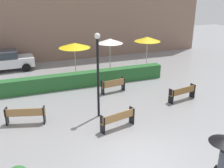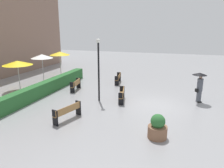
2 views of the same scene
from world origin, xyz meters
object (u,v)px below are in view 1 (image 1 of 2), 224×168
Objects in this scene: bench_mid_center at (118,119)px; parked_car at (5,60)px; pedestrian_with_umbrella at (224,160)px; patio_umbrella_yellow_far at (147,39)px; patio_umbrella_yellow at (74,45)px; bench_far_left at (25,114)px; lamp_post at (98,68)px; patio_umbrella_white at (110,41)px; bench_back_row at (113,85)px; bench_far_right at (183,92)px.

parked_car reaches higher than bench_mid_center.
bench_mid_center is at bearing 105.93° from pedestrian_with_umbrella.
patio_umbrella_yellow_far is 0.60× the size of parked_car.
pedestrian_with_umbrella is at bearing -108.50° from patio_umbrella_yellow_far.
patio_umbrella_yellow is 5.80m from patio_umbrella_yellow_far.
bench_mid_center is at bearing -26.39° from bench_far_left.
lamp_post is (-0.44, 1.53, 2.07)m from bench_mid_center.
pedestrian_with_umbrella is 0.81× the size of patio_umbrella_yellow_far.
patio_umbrella_white reaches higher than patio_umbrella_yellow.
pedestrian_with_umbrella is at bearing -90.02° from bench_back_row.
patio_umbrella_white is (1.25, 13.15, 1.14)m from pedestrian_with_umbrella.
bench_back_row is at bearing 22.90° from bench_far_left.
bench_far_left is 0.75× the size of patio_umbrella_yellow_far.
bench_back_row is 3.91m from lamp_post.
lamp_post is 7.34m from patio_umbrella_white.
pedestrian_with_umbrella is 13.70m from patio_umbrella_yellow.
lamp_post is at bearing -94.18° from patio_umbrella_yellow.
bench_far_right is at bearing -2.11° from bench_far_left.
bench_mid_center is 0.95× the size of bench_far_left.
patio_umbrella_yellow_far is (3.19, 0.12, -0.10)m from patio_umbrella_white.
bench_far_left is at bearing 127.84° from pedestrian_with_umbrella.
bench_far_left is (-3.98, 1.98, 0.01)m from bench_mid_center.
bench_far_left is 9.64m from parked_car.
bench_mid_center is 1.11× the size of bench_back_row.
patio_umbrella_yellow is (-4.63, 6.96, 1.72)m from bench_far_right.
bench_mid_center is at bearing -67.31° from parked_car.
bench_far_left is 0.79× the size of patio_umbrella_yellow.
patio_umbrella_yellow_far is (6.31, 6.76, -0.23)m from lamp_post.
lamp_post reaches higher than bench_far_right.
pedestrian_with_umbrella is at bearing -69.28° from parked_car.
pedestrian_with_umbrella is 14.04m from patio_umbrella_yellow_far.
bench_far_right is 1.13× the size of bench_back_row.
lamp_post is 1.68× the size of patio_umbrella_yellow_far.
bench_back_row is at bearing -72.73° from patio_umbrella_yellow.
bench_back_row reaches higher than bench_far_right.
patio_umbrella_yellow is (-1.35, 13.60, 0.92)m from pedestrian_with_umbrella.
patio_umbrella_yellow is at bearing -31.06° from parked_car.
bench_far_right is at bearing 19.40° from bench_mid_center.
pedestrian_with_umbrella reaches higher than bench_mid_center.
bench_far_left is at bearing -84.91° from parked_car.
parked_car is (-0.86, 9.60, 0.30)m from bench_far_left.
patio_umbrella_yellow_far is (5.86, 8.29, 1.84)m from bench_mid_center.
parked_car is at bearing 113.63° from lamp_post.
lamp_post reaches higher than parked_car.
parked_car reaches higher than bench_far_right.
bench_far_left is (-8.69, 0.32, 0.01)m from bench_far_right.
bench_back_row is 9.28m from pedestrian_with_umbrella.
bench_far_left is at bearing -157.10° from bench_back_row.
patio_umbrella_yellow is 0.57× the size of parked_car.
patio_umbrella_yellow is at bearing 58.57° from bench_far_left.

